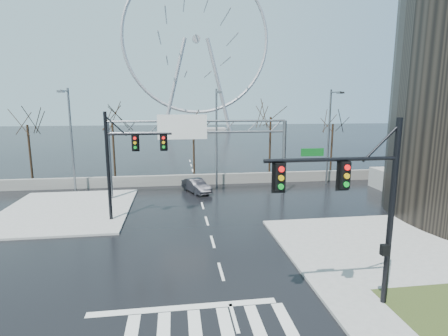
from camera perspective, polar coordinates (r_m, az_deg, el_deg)
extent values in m
plane|color=black|center=(18.79, -0.49, -16.54)|extent=(260.00, 260.00, 0.00)
cube|color=gray|center=(23.79, 23.95, -11.31)|extent=(12.00, 10.00, 0.15)
cube|color=gray|center=(31.10, -24.31, -6.29)|extent=(10.00, 12.00, 0.15)
cube|color=slate|center=(37.52, -4.51, -1.88)|extent=(52.00, 0.50, 1.10)
cylinder|color=black|center=(15.96, 25.59, -7.07)|extent=(0.24, 0.24, 8.00)
cylinder|color=black|center=(14.11, 17.18, 1.32)|extent=(5.40, 0.16, 0.16)
cube|color=black|center=(14.30, 19.12, -1.11)|extent=(0.35, 0.28, 1.05)
cube|color=black|center=(13.33, 9.11, -1.48)|extent=(0.35, 0.28, 1.05)
cylinder|color=black|center=(26.44, -18.40, 0.04)|extent=(0.24, 0.24, 8.00)
cylinder|color=black|center=(25.81, -13.66, 5.42)|extent=(4.60, 0.16, 0.16)
cube|color=black|center=(25.75, -14.30, 4.04)|extent=(0.35, 0.28, 1.05)
cube|color=black|center=(25.61, -9.83, 4.17)|extent=(0.35, 0.28, 1.05)
cylinder|color=slate|center=(32.52, -18.23, 1.01)|extent=(0.36, 0.36, 7.00)
cylinder|color=slate|center=(33.58, 9.72, 1.67)|extent=(0.36, 0.36, 7.00)
cylinder|color=slate|center=(31.72, -4.11, 7.65)|extent=(16.00, 0.20, 0.20)
cylinder|color=slate|center=(31.78, -4.09, 5.85)|extent=(16.00, 0.20, 0.20)
cube|color=#0A5217|center=(31.53, -6.82, 6.67)|extent=(4.20, 0.10, 2.00)
cube|color=silver|center=(31.47, -6.81, 6.67)|extent=(4.40, 0.02, 2.20)
cylinder|color=slate|center=(36.62, -23.60, 4.03)|extent=(0.20, 0.20, 10.00)
cylinder|color=slate|center=(35.41, -24.64, 11.40)|extent=(0.12, 2.20, 0.12)
cube|color=slate|center=(34.45, -25.10, 11.26)|extent=(0.50, 0.70, 0.18)
cylinder|color=slate|center=(35.53, -1.23, 4.73)|extent=(0.20, 0.20, 10.00)
cylinder|color=slate|center=(34.28, -1.04, 12.39)|extent=(0.12, 2.20, 0.12)
cube|color=slate|center=(33.29, -0.82, 12.28)|extent=(0.50, 0.70, 0.18)
cylinder|color=slate|center=(38.82, 16.71, 4.78)|extent=(0.20, 0.20, 10.00)
cylinder|color=slate|center=(37.68, 17.79, 11.73)|extent=(0.12, 2.20, 0.12)
cube|color=slate|center=(36.78, 18.47, 11.58)|extent=(0.50, 0.70, 0.18)
cylinder|color=black|center=(43.90, -29.10, 2.07)|extent=(0.24, 0.24, 6.30)
cylinder|color=black|center=(41.00, -17.56, 2.72)|extent=(0.24, 0.24, 6.75)
cylinder|color=black|center=(41.54, -4.95, 2.64)|extent=(0.24, 0.24, 5.85)
cylinder|color=black|center=(41.94, 7.51, 3.47)|extent=(0.24, 0.24, 7.02)
cylinder|color=black|center=(45.24, 17.15, 3.02)|extent=(0.24, 0.24, 6.12)
cube|color=gray|center=(112.12, -4.37, 6.28)|extent=(18.00, 6.00, 1.00)
torus|color=#B2B2B7|center=(113.52, -4.57, 20.26)|extent=(45.00, 1.00, 45.00)
cylinder|color=#B2B2B7|center=(113.52, -4.57, 20.26)|extent=(2.40, 1.50, 2.40)
cylinder|color=#B2B2B7|center=(111.74, -8.15, 13.12)|extent=(8.28, 1.20, 28.82)
cylinder|color=#B2B2B7|center=(112.64, -0.82, 13.20)|extent=(8.28, 1.20, 28.82)
imported|color=black|center=(34.19, -4.55, -2.90)|extent=(2.88, 4.23, 1.32)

